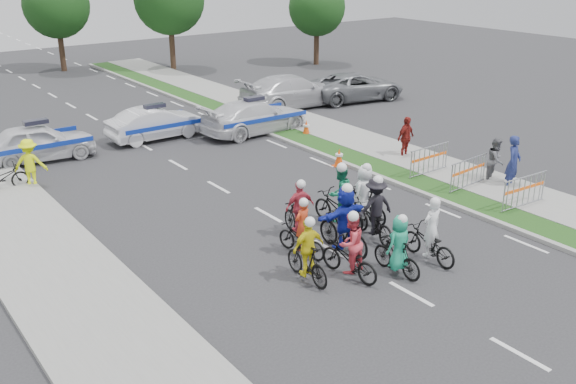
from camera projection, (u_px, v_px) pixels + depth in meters
ground at (411, 294)px, 15.34m from camera, size 90.00×90.00×0.00m
curb_right at (407, 188)px, 21.89m from camera, size 0.20×60.00×0.12m
grass_strip at (421, 184)px, 22.28m from camera, size 1.20×60.00×0.11m
sidewalk_right at (455, 173)px, 23.28m from camera, size 2.40×60.00×0.13m
sidewalk_left at (71, 288)px, 15.46m from camera, size 3.00×60.00×0.13m
rider_0 at (429, 240)px, 16.77m from camera, size 0.67×1.80×1.82m
rider_1 at (398, 251)px, 16.05m from camera, size 0.70×1.59×1.67m
rider_2 at (350, 253)px, 15.88m from camera, size 0.85×1.86×1.83m
rider_3 at (307, 256)px, 15.71m from camera, size 0.89×1.68×1.75m
rider_4 at (374, 215)px, 17.96m from camera, size 1.17×1.99×1.94m
rider_5 at (344, 224)px, 17.15m from camera, size 1.61×1.92×2.01m
rider_6 at (301, 236)px, 17.10m from camera, size 0.84×1.71×1.67m
rider_7 at (364, 199)px, 19.07m from camera, size 0.85×1.84×1.89m
rider_8 at (339, 203)px, 18.81m from camera, size 0.89×2.02×2.00m
rider_9 at (299, 215)px, 18.10m from camera, size 0.93×1.73×1.76m
police_car_0 at (39, 142)px, 24.64m from camera, size 4.39×2.17×1.44m
police_car_1 at (156, 123)px, 27.37m from camera, size 4.17×1.51×1.37m
police_car_2 at (255, 117)px, 28.28m from camera, size 5.09×2.25×1.45m
civilian_sedan at (292, 91)px, 32.71m from camera, size 5.79×2.53×1.66m
civilian_suv at (356, 87)px, 34.26m from camera, size 5.61×3.34×1.46m
spectator_0 at (513, 162)px, 21.71m from camera, size 0.77×0.61×1.85m
spectator_1 at (496, 160)px, 22.34m from camera, size 0.94×0.84×1.59m
spectator_2 at (406, 138)px, 24.81m from camera, size 1.02×0.54×1.66m
marshal_hiviz at (30, 163)px, 21.87m from camera, size 1.26×1.09×1.70m
barrier_0 at (524, 193)px, 20.05m from camera, size 2.03×0.62×1.12m
barrier_1 at (468, 174)px, 21.67m from camera, size 2.03×0.65×1.12m
barrier_2 at (429, 161)px, 22.98m from camera, size 2.01×0.54×1.12m
cone_0 at (339, 158)px, 24.08m from camera, size 0.40×0.40×0.70m
cone_1 at (306, 128)px, 27.96m from camera, size 0.40×0.40×0.70m
parked_bike at (2, 178)px, 21.59m from camera, size 1.77×0.65×0.92m
tree_2 at (317, 8)px, 43.44m from camera, size 3.85×3.85×5.77m
tree_4 at (56, 5)px, 41.00m from camera, size 4.20×4.20×6.30m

